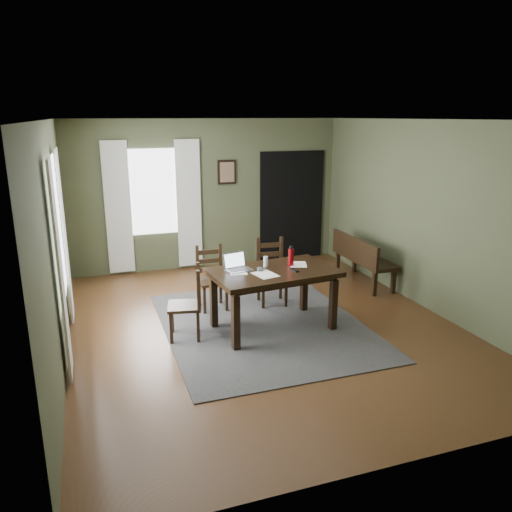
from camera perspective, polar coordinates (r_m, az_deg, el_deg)
name	(u,v)px	position (r m, az deg, el deg)	size (l,w,h in m)	color
ground	(263,326)	(6.84, 0.82, -7.97)	(5.00, 6.00, 0.01)	#492C16
room_shell	(264,193)	(6.33, 0.89, 7.19)	(5.02, 6.02, 2.71)	#474E32
rug	(263,325)	(6.83, 0.82, -7.88)	(2.60, 3.20, 0.01)	#363636
dining_table	(273,277)	(6.50, 2.00, -2.47)	(1.70, 1.14, 0.80)	black
chair_end	(188,304)	(6.36, -7.74, -5.42)	(0.49, 0.49, 0.94)	black
chair_back_left	(212,278)	(7.32, -5.11, -2.56)	(0.41, 0.41, 0.92)	black
chair_back_right	(271,272)	(7.48, 1.77, -1.88)	(0.48, 0.48, 0.98)	black
bench	(361,256)	(8.53, 11.91, 0.01)	(0.46, 1.43, 0.81)	black
laptop	(237,265)	(6.48, -2.21, -1.08)	(0.37, 0.32, 0.22)	#B7B7BC
computer_mouse	(260,269)	(6.44, 0.45, -1.53)	(0.06, 0.10, 0.03)	#3F3F42
tv_remote	(294,270)	(6.46, 4.39, -1.62)	(0.04, 0.16, 0.02)	black
drinking_glass	(266,262)	(6.60, 1.11, -0.64)	(0.06, 0.06, 0.14)	silver
water_bottle	(291,257)	(6.65, 4.02, -0.07)	(0.10, 0.10, 0.27)	#A20C12
paper_a	(238,272)	(6.40, -2.10, -1.82)	(0.22, 0.28, 0.00)	white
paper_d	(298,264)	(6.73, 4.84, -0.96)	(0.22, 0.28, 0.00)	white
paper_e	(265,275)	(6.28, 1.07, -2.13)	(0.25, 0.32, 0.00)	white
window_left	(58,231)	(6.24, -21.71, 2.63)	(0.01, 1.30, 1.70)	white
window_back	(153,192)	(9.02, -11.67, 7.18)	(1.00, 0.01, 1.50)	white
curtain_left_near	(61,272)	(5.50, -21.44, -1.69)	(0.03, 0.48, 2.30)	silver
curtain_left_far	(65,236)	(7.09, -21.03, 2.09)	(0.03, 0.48, 2.30)	silver
curtain_back_left	(118,208)	(8.98, -15.49, 5.27)	(0.44, 0.03, 2.30)	silver
curtain_back_right	(189,204)	(9.13, -7.68, 5.87)	(0.44, 0.03, 2.30)	silver
framed_picture	(227,172)	(9.25, -3.35, 9.55)	(0.34, 0.03, 0.44)	black
doorway_back	(292,206)	(9.78, 4.10, 5.73)	(1.30, 0.03, 2.10)	black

